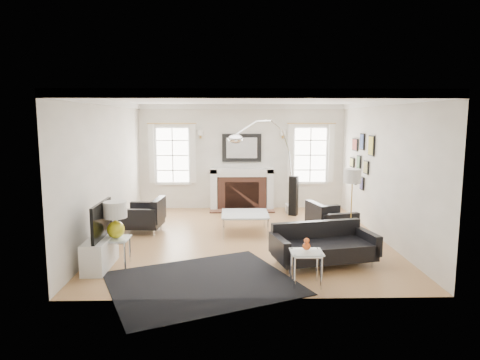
{
  "coord_description": "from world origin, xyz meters",
  "views": [
    {
      "loc": [
        -0.32,
        -8.5,
        2.42
      ],
      "look_at": [
        -0.11,
        0.3,
        1.16
      ],
      "focal_mm": 32.0,
      "sensor_mm": 36.0,
      "label": 1
    }
  ],
  "objects_px": {
    "fireplace": "(242,190)",
    "coffee_table": "(245,215)",
    "armchair_right": "(329,221)",
    "arc_floor_lamp": "(265,163)",
    "gourd_lamp": "(115,217)",
    "armchair_left": "(146,216)",
    "sofa": "(323,246)"
  },
  "relations": [
    {
      "from": "fireplace",
      "to": "armchair_right",
      "type": "height_order",
      "value": "fireplace"
    },
    {
      "from": "gourd_lamp",
      "to": "armchair_right",
      "type": "bearing_deg",
      "value": 22.81
    },
    {
      "from": "fireplace",
      "to": "gourd_lamp",
      "type": "distance_m",
      "value": 4.93
    },
    {
      "from": "armchair_left",
      "to": "armchair_right",
      "type": "relative_size",
      "value": 0.91
    },
    {
      "from": "fireplace",
      "to": "coffee_table",
      "type": "xyz_separation_m",
      "value": [
        -0.0,
        -2.42,
        -0.14
      ]
    },
    {
      "from": "gourd_lamp",
      "to": "arc_floor_lamp",
      "type": "xyz_separation_m",
      "value": [
        2.74,
        3.38,
        0.52
      ]
    },
    {
      "from": "fireplace",
      "to": "armchair_left",
      "type": "height_order",
      "value": "fireplace"
    },
    {
      "from": "armchair_right",
      "to": "arc_floor_lamp",
      "type": "bearing_deg",
      "value": 123.96
    },
    {
      "from": "armchair_right",
      "to": "coffee_table",
      "type": "xyz_separation_m",
      "value": [
        -1.71,
        0.34,
        0.07
      ]
    },
    {
      "from": "coffee_table",
      "to": "armchair_right",
      "type": "bearing_deg",
      "value": -11.2
    },
    {
      "from": "gourd_lamp",
      "to": "coffee_table",
      "type": "bearing_deg",
      "value": 42.06
    },
    {
      "from": "armchair_right",
      "to": "gourd_lamp",
      "type": "relative_size",
      "value": 1.73
    },
    {
      "from": "sofa",
      "to": "coffee_table",
      "type": "bearing_deg",
      "value": 122.13
    },
    {
      "from": "gourd_lamp",
      "to": "sofa",
      "type": "bearing_deg",
      "value": 0.24
    },
    {
      "from": "armchair_left",
      "to": "arc_floor_lamp",
      "type": "distance_m",
      "value": 3.11
    },
    {
      "from": "coffee_table",
      "to": "arc_floor_lamp",
      "type": "distance_m",
      "value": 1.77
    },
    {
      "from": "fireplace",
      "to": "armchair_right",
      "type": "relative_size",
      "value": 1.6
    },
    {
      "from": "sofa",
      "to": "coffee_table",
      "type": "distance_m",
      "value": 2.33
    },
    {
      "from": "coffee_table",
      "to": "arc_floor_lamp",
      "type": "bearing_deg",
      "value": 68.87
    },
    {
      "from": "armchair_right",
      "to": "coffee_table",
      "type": "bearing_deg",
      "value": 168.8
    },
    {
      "from": "sofa",
      "to": "armchair_left",
      "type": "relative_size",
      "value": 1.9
    },
    {
      "from": "armchair_right",
      "to": "gourd_lamp",
      "type": "height_order",
      "value": "gourd_lamp"
    },
    {
      "from": "armchair_left",
      "to": "armchair_right",
      "type": "bearing_deg",
      "value": -7.66
    },
    {
      "from": "fireplace",
      "to": "armchair_left",
      "type": "xyz_separation_m",
      "value": [
        -2.14,
        -2.24,
        -0.21
      ]
    },
    {
      "from": "armchair_left",
      "to": "gourd_lamp",
      "type": "distance_m",
      "value": 2.22
    },
    {
      "from": "armchair_left",
      "to": "armchair_right",
      "type": "height_order",
      "value": "same"
    },
    {
      "from": "armchair_left",
      "to": "coffee_table",
      "type": "bearing_deg",
      "value": -4.78
    },
    {
      "from": "arc_floor_lamp",
      "to": "sofa",
      "type": "bearing_deg",
      "value": -78.33
    },
    {
      "from": "armchair_right",
      "to": "arc_floor_lamp",
      "type": "xyz_separation_m",
      "value": [
        -1.17,
        1.74,
        1.01
      ]
    },
    {
      "from": "gourd_lamp",
      "to": "fireplace",
      "type": "bearing_deg",
      "value": 63.45
    },
    {
      "from": "armchair_left",
      "to": "armchair_right",
      "type": "distance_m",
      "value": 3.88
    },
    {
      "from": "armchair_right",
      "to": "arc_floor_lamp",
      "type": "distance_m",
      "value": 2.33
    }
  ]
}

